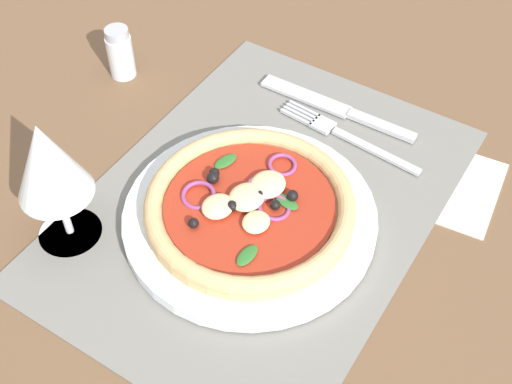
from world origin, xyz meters
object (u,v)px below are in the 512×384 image
Objects in this scene: fork at (342,134)px; wine_glass at (48,163)px; plate at (250,217)px; napkin at (448,184)px; pizza at (250,206)px; knife at (335,108)px; pepper_shaker at (120,53)px.

wine_glass is (-27.03, 16.84, 9.64)cm from fork.
plate is 1.73× the size of wine_glass.
pizza is at bearing 136.21° from napkin.
knife is at bearing 1.98° from pizza.
plate reaches higher than knife.
pizza is at bearing 38.66° from plate.
knife is at bearing -47.07° from fork.
napkin is at bearing -48.36° from wine_glass.
fork is at bearing -31.92° from wine_glass.
napkin is 42.09cm from pepper_shaker.
fork is at bearing 88.41° from napkin.
pizza is 16.56cm from fork.
pepper_shaker is (11.94, 26.54, 0.38)cm from pizza.
wine_glass reaches higher than napkin.
fork is 2.70× the size of pepper_shaker.
pepper_shaker is at bearing 13.71° from fork.
pizza reaches higher than knife.
napkin is at bearing -84.58° from pepper_shaker.
pizza is at bearing -53.88° from wine_glass.
pizza is at bearing 87.78° from fork.
plate is at bearing -54.02° from wine_glass.
knife is 27.16cm from pepper_shaker.
knife is (19.89, 0.72, -0.43)cm from plate.
wine_glass is at bearing 125.98° from plate.
wine_glass is 41.38cm from napkin.
plate is 1.29× the size of knife.
pepper_shaker reaches higher than pizza.
fork is 4.54cm from knife.
fork is at bearing -81.41° from pepper_shaker.
pizza is (0.04, 0.03, 1.79)cm from plate.
fork is at bearing -7.34° from pizza.
pepper_shaker is at bearing 27.45° from wine_glass.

